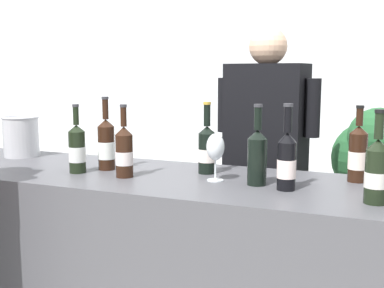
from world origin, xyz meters
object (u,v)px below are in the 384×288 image
Objects in this scene: wine_bottle_3 at (287,160)px; wine_bottle_4 at (377,171)px; potted_shrub at (375,183)px; wine_bottle_5 at (257,155)px; wine_bottle_6 at (124,152)px; wine_bottle_2 at (106,144)px; wine_bottle_7 at (77,149)px; ice_bucket at (21,136)px; wine_bottle_0 at (358,154)px; wine_bottle_8 at (207,149)px; person_server at (265,185)px; wine_glass at (215,149)px.

wine_bottle_3 reaches higher than wine_bottle_4.
wine_bottle_3 is at bearing -105.96° from potted_shrub.
wine_bottle_6 is at bearing -172.66° from wine_bottle_5.
wine_bottle_7 is (-0.08, -0.11, -0.01)m from wine_bottle_2.
ice_bucket is 2.01m from potted_shrub.
wine_bottle_6 is (-0.70, -0.03, -0.01)m from wine_bottle_3.
wine_bottle_2 is (-1.11, -0.18, 0.00)m from wine_bottle_0.
wine_bottle_2 is 1.06× the size of wine_bottle_8.
wine_bottle_8 is 0.19× the size of person_server.
person_server is (0.60, 0.66, -0.28)m from wine_bottle_2.
wine_bottle_0 is at bearing 103.67° from wine_bottle_4.
wine_bottle_6 is 0.26× the size of potted_shrub.
wine_bottle_4 is 0.77m from wine_bottle_8.
wine_bottle_2 is at bearing 145.20° from wine_bottle_6.
wine_bottle_0 is 0.19× the size of person_server.
wine_bottle_2 is 1.57m from potted_shrub.
wine_bottle_4 is at bearing -54.43° from person_server.
wine_bottle_6 is (-0.57, -0.07, -0.01)m from wine_bottle_5.
wine_bottle_4 is at bearing -89.06° from potted_shrub.
wine_bottle_0 is at bearing 16.90° from wine_bottle_6.
wine_bottle_2 is 1.02× the size of wine_bottle_3.
wine_bottle_4 is (1.19, -0.16, -0.00)m from wine_bottle_2.
wine_glass is (-0.31, 0.05, 0.02)m from wine_bottle_3.
wine_bottle_0 is 0.99× the size of wine_bottle_8.
wine_bottle_3 is (0.86, -0.08, -0.00)m from wine_bottle_2.
wine_bottle_2 is 1.56× the size of ice_bucket.
wine_bottle_8 reaches higher than potted_shrub.
wine_bottle_2 is 0.20m from wine_bottle_6.
wine_bottle_2 is 1.10× the size of wine_bottle_7.
wine_glass is at bearing 171.28° from wine_bottle_3.
wine_glass is 0.12× the size of person_server.
potted_shrub is (0.31, 1.08, -0.30)m from wine_bottle_3.
wine_bottle_0 reaches higher than ice_bucket.
wine_bottle_8 is (0.47, 0.10, -0.01)m from wine_bottle_2.
wine_bottle_2 is 0.20× the size of person_server.
wine_bottle_4 is 1.27m from wine_bottle_7.
ice_bucket is (-1.49, 0.21, -0.01)m from wine_bottle_3.
wine_bottle_0 is 0.34m from wine_bottle_4.
wine_bottle_7 is (-1.27, 0.04, -0.01)m from wine_bottle_4.
wine_bottle_4 is at bearing -11.14° from wine_glass.
person_server is at bearing 109.18° from wine_bottle_3.
wine_bottle_5 reaches higher than wine_bottle_6.
person_server is (0.69, 0.77, -0.28)m from wine_bottle_7.
wine_bottle_2 is at bearing 174.82° from wine_bottle_3.
potted_shrub is (0.06, 0.82, -0.30)m from wine_bottle_0.
wine_bottle_8 is at bearing 160.58° from wine_bottle_4.
wine_bottle_0 is 0.59m from wine_glass.
wine_bottle_4 reaches higher than potted_shrub.
wine_bottle_5 is at bearing -112.78° from potted_shrub.
wine_bottle_0 reaches higher than wine_bottle_6.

